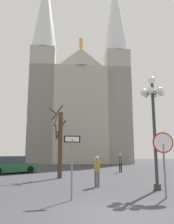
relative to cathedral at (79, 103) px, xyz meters
name	(u,v)px	position (x,y,z in m)	size (l,w,h in m)	color
ground_plane	(120,216)	(1.48, -34.97, -11.05)	(120.00, 120.00, 0.00)	#38383D
cathedral	(79,103)	(0.00, 0.00, 0.00)	(18.36, 14.43, 36.27)	#ADA89E
stop_sign	(163,151)	(3.81, -32.41, -9.13)	(0.88, 0.08, 2.70)	slate
one_way_arrow_sign	(72,158)	(-0.05, -32.68, -9.43)	(0.67, 0.15, 2.53)	slate
street_lamp	(153,108)	(4.15, -30.35, -6.86)	(1.31, 1.18, 5.91)	#2D3833
bare_tree	(60,141)	(-1.26, -24.98, -8.35)	(1.30, 1.62, 5.58)	#473323
parked_car_near_green	(10,165)	(-5.99, -21.00, -10.34)	(4.51, 4.08, 1.53)	#1E5B38
pedestrian_walking	(97,168)	(1.19, -29.32, -10.05)	(0.32, 0.32, 1.66)	#594C47
pedestrian_standing	(120,161)	(4.09, -20.14, -10.00)	(0.32, 0.32, 1.73)	black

